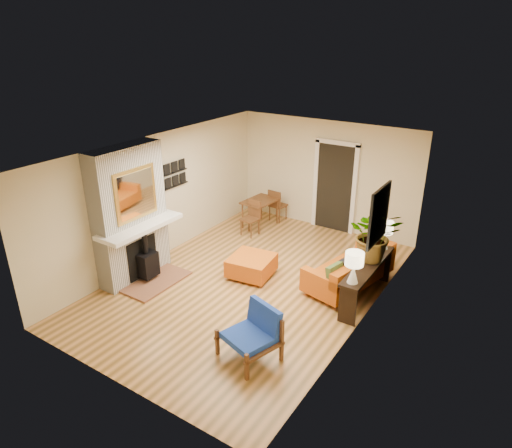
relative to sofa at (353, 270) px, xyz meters
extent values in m
plane|color=tan|center=(-1.67, -0.96, -0.33)|extent=(6.50, 6.50, 0.00)
plane|color=white|center=(-1.67, -0.96, 2.27)|extent=(6.50, 6.50, 0.00)
plane|color=beige|center=(-1.67, 2.29, 0.97)|extent=(4.50, 0.00, 4.50)
plane|color=beige|center=(-1.67, -4.21, 0.97)|extent=(4.50, 0.00, 4.50)
plane|color=beige|center=(-3.92, -0.96, 0.97)|extent=(0.00, 6.50, 6.50)
plane|color=beige|center=(0.58, -0.96, 0.97)|extent=(0.00, 6.50, 6.50)
cube|color=black|center=(-1.42, 2.26, 0.72)|extent=(0.88, 0.06, 2.10)
cube|color=white|center=(-1.91, 2.25, 0.72)|extent=(0.10, 0.08, 2.18)
cube|color=white|center=(-0.93, 2.25, 0.72)|extent=(0.10, 0.08, 2.18)
cube|color=white|center=(-1.42, 2.25, 1.80)|extent=(1.08, 0.08, 0.10)
cube|color=black|center=(0.55, -0.56, 1.42)|extent=(0.04, 0.85, 0.95)
cube|color=slate|center=(0.52, -0.56, 1.42)|extent=(0.01, 0.70, 0.80)
cube|color=black|center=(-3.88, -0.61, 1.09)|extent=(0.06, 0.95, 0.02)
cube|color=black|center=(-3.88, -0.61, 1.39)|extent=(0.06, 0.95, 0.02)
cube|color=white|center=(-3.71, -1.96, 1.53)|extent=(0.42, 1.50, 1.48)
cube|color=white|center=(-3.71, -1.96, 0.23)|extent=(0.42, 1.50, 1.12)
cube|color=white|center=(-3.46, -1.96, 0.79)|extent=(0.60, 1.68, 0.08)
cube|color=black|center=(-3.50, -1.96, 0.12)|extent=(0.03, 0.72, 0.78)
cube|color=brown|center=(-3.20, -1.96, -0.31)|extent=(0.75, 1.30, 0.04)
cube|color=black|center=(-3.38, -1.96, 0.01)|extent=(0.30, 0.36, 0.48)
cylinder|color=black|center=(-3.38, -1.96, 0.45)|extent=(0.10, 0.10, 0.40)
cube|color=gold|center=(-3.49, -1.96, 1.42)|extent=(0.04, 0.95, 0.95)
cube|color=silver|center=(-3.47, -1.96, 1.42)|extent=(0.01, 0.82, 0.82)
cylinder|color=silver|center=(-0.57, -0.74, -0.29)|extent=(0.04, 0.04, 0.09)
cylinder|color=silver|center=(0.05, -0.88, -0.29)|extent=(0.04, 0.04, 0.09)
cylinder|color=silver|center=(-0.20, 0.92, -0.29)|extent=(0.04, 0.04, 0.09)
cylinder|color=silver|center=(0.42, 0.78, -0.29)|extent=(0.04, 0.04, 0.09)
cube|color=orange|center=(-0.07, 0.02, -0.10)|extent=(1.22, 2.05, 0.27)
cube|color=orange|center=(0.24, -0.05, 0.19)|extent=(0.59, 1.91, 0.32)
cube|color=orange|center=(-0.26, -0.84, 0.12)|extent=(0.84, 0.34, 0.18)
cube|color=orange|center=(0.12, 0.87, 0.12)|extent=(0.84, 0.34, 0.18)
cube|color=#49632A|center=(-0.04, -0.74, 0.23)|extent=(0.26, 0.40, 0.38)
cube|color=black|center=(0.04, -0.38, 0.23)|extent=(0.26, 0.40, 0.38)
cube|color=#979592|center=(0.11, -0.02, 0.23)|extent=(0.26, 0.40, 0.38)
cube|color=maroon|center=(0.18, 0.29, 0.23)|extent=(0.26, 0.40, 0.38)
cube|color=black|center=(0.26, 0.64, 0.23)|extent=(0.26, 0.40, 0.38)
cylinder|color=silver|center=(-2.08, -1.09, -0.30)|extent=(0.04, 0.04, 0.06)
cylinder|color=silver|center=(-1.43, -1.01, -0.30)|extent=(0.04, 0.04, 0.06)
cylinder|color=silver|center=(-2.16, -0.45, -0.30)|extent=(0.04, 0.04, 0.06)
cylinder|color=silver|center=(-1.52, -0.36, -0.30)|extent=(0.04, 0.04, 0.06)
cube|color=orange|center=(-1.80, -0.73, -0.10)|extent=(0.90, 0.90, 0.34)
cube|color=brown|center=(-0.82, -2.66, -0.04)|extent=(0.27, 0.72, 0.05)
cube|color=brown|center=(-0.92, -2.97, -0.12)|extent=(0.06, 0.06, 0.43)
cube|color=brown|center=(-0.72, -2.35, 0.01)|extent=(0.06, 0.06, 0.69)
cube|color=brown|center=(-0.15, -2.88, -0.04)|extent=(0.27, 0.72, 0.05)
cube|color=brown|center=(-0.25, -3.18, -0.12)|extent=(0.06, 0.06, 0.43)
cube|color=brown|center=(-0.05, -2.57, 0.01)|extent=(0.06, 0.06, 0.69)
cube|color=blue|center=(-0.48, -2.77, 0.02)|extent=(0.80, 0.78, 0.10)
cube|color=blue|center=(-0.40, -2.49, 0.26)|extent=(0.67, 0.35, 0.40)
cube|color=brown|center=(-2.99, 1.45, 0.32)|extent=(0.69, 0.93, 0.04)
cylinder|color=brown|center=(-3.26, 1.09, -0.01)|extent=(0.04, 0.04, 0.64)
cylinder|color=brown|center=(-2.77, 1.06, -0.01)|extent=(0.04, 0.04, 0.64)
cylinder|color=brown|center=(-3.21, 1.85, -0.01)|extent=(0.04, 0.04, 0.64)
cylinder|color=brown|center=(-2.71, 1.82, -0.01)|extent=(0.04, 0.04, 0.64)
cube|color=brown|center=(-2.90, 0.87, 0.07)|extent=(0.40, 0.40, 0.04)
cube|color=brown|center=(-2.89, 1.05, 0.29)|extent=(0.37, 0.06, 0.41)
cylinder|color=brown|center=(-3.06, 0.73, -0.14)|extent=(0.03, 0.03, 0.39)
cylinder|color=brown|center=(-2.76, 0.71, -0.14)|extent=(0.03, 0.03, 0.39)
cylinder|color=brown|center=(-3.04, 1.03, -0.14)|extent=(0.03, 0.03, 0.39)
cylinder|color=brown|center=(-2.74, 1.01, -0.14)|extent=(0.03, 0.03, 0.39)
cube|color=brown|center=(-2.81, 2.02, 0.07)|extent=(0.40, 0.40, 0.04)
cube|color=brown|center=(-2.83, 1.84, 0.29)|extent=(0.37, 0.06, 0.41)
cylinder|color=brown|center=(-2.97, 1.88, -0.14)|extent=(0.03, 0.03, 0.39)
cylinder|color=brown|center=(-2.67, 1.86, -0.14)|extent=(0.03, 0.03, 0.39)
cylinder|color=brown|center=(-2.95, 2.18, -0.14)|extent=(0.03, 0.03, 0.39)
cylinder|color=brown|center=(-2.65, 2.16, -0.14)|extent=(0.03, 0.03, 0.39)
cube|color=black|center=(0.40, -0.35, 0.37)|extent=(0.34, 1.85, 0.05)
cube|color=black|center=(0.40, -1.20, 0.01)|extent=(0.30, 0.04, 0.68)
cube|color=black|center=(0.40, 0.50, 0.01)|extent=(0.30, 0.04, 0.68)
cone|color=white|center=(0.40, -1.08, 0.54)|extent=(0.18, 0.18, 0.30)
cylinder|color=white|center=(0.40, -1.08, 0.72)|extent=(0.03, 0.03, 0.06)
cylinder|color=#FFEABF|center=(0.40, -1.08, 0.82)|extent=(0.30, 0.30, 0.22)
cone|color=white|center=(0.40, 0.40, 0.54)|extent=(0.18, 0.18, 0.30)
cylinder|color=white|center=(0.40, 0.40, 0.72)|extent=(0.03, 0.03, 0.06)
cylinder|color=#FFEABF|center=(0.40, 0.40, 0.82)|extent=(0.30, 0.30, 0.22)
imported|color=#1E5919|center=(0.39, -0.13, 0.88)|extent=(1.12, 1.06, 0.98)
camera|label=1|loc=(2.58, -7.29, 4.17)|focal=32.00mm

